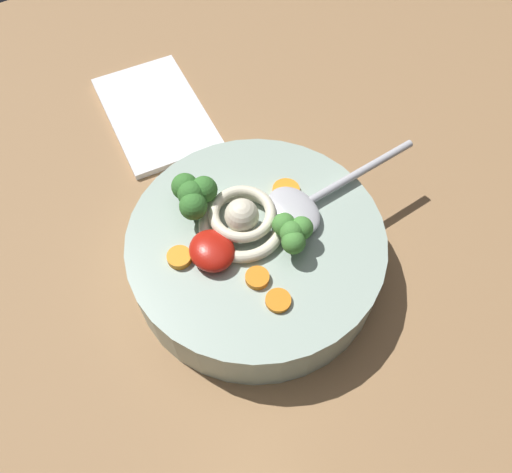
% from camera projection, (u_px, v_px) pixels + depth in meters
% --- Properties ---
extents(table_slab, '(1.22, 1.22, 0.04)m').
position_uv_depth(table_slab, '(278.00, 288.00, 0.53)').
color(table_slab, '#936D47').
rests_on(table_slab, ground).
extents(soup_bowl, '(0.25, 0.25, 0.06)m').
position_uv_depth(soup_bowl, '(256.00, 252.00, 0.50)').
color(soup_bowl, '#9EB2A3').
rests_on(soup_bowl, table_slab).
extents(noodle_pile, '(0.09, 0.09, 0.04)m').
position_uv_depth(noodle_pile, '(242.00, 219.00, 0.47)').
color(noodle_pile, beige).
rests_on(noodle_pile, soup_bowl).
extents(soup_spoon, '(0.06, 0.17, 0.02)m').
position_uv_depth(soup_spoon, '(305.00, 204.00, 0.49)').
color(soup_spoon, '#B7B7BC').
rests_on(soup_spoon, soup_bowl).
extents(chili_sauce_dollop, '(0.04, 0.04, 0.02)m').
position_uv_depth(chili_sauce_dollop, '(212.00, 251.00, 0.46)').
color(chili_sauce_dollop, '#B2190F').
rests_on(chili_sauce_dollop, soup_bowl).
extents(broccoli_floret_beside_chili, '(0.04, 0.04, 0.03)m').
position_uv_depth(broccoli_floret_beside_chili, '(292.00, 232.00, 0.46)').
color(broccoli_floret_beside_chili, '#7A9E60').
rests_on(broccoli_floret_beside_chili, soup_bowl).
extents(broccoli_floret_beside_noodles, '(0.05, 0.04, 0.04)m').
position_uv_depth(broccoli_floret_beside_noodles, '(193.00, 195.00, 0.47)').
color(broccoli_floret_beside_noodles, '#7A9E60').
rests_on(broccoli_floret_beside_noodles, soup_bowl).
extents(carrot_slice_center, '(0.02, 0.02, 0.01)m').
position_uv_depth(carrot_slice_center, '(179.00, 257.00, 0.46)').
color(carrot_slice_center, orange).
rests_on(carrot_slice_center, soup_bowl).
extents(carrot_slice_extra_a, '(0.02, 0.02, 0.01)m').
position_uv_depth(carrot_slice_extra_a, '(257.00, 278.00, 0.45)').
color(carrot_slice_extra_a, orange).
rests_on(carrot_slice_extra_a, soup_bowl).
extents(carrot_slice_right, '(0.02, 0.02, 0.00)m').
position_uv_depth(carrot_slice_right, '(278.00, 301.00, 0.44)').
color(carrot_slice_right, orange).
rests_on(carrot_slice_right, soup_bowl).
extents(carrot_slice_front, '(0.03, 0.03, 0.00)m').
position_uv_depth(carrot_slice_front, '(286.00, 190.00, 0.50)').
color(carrot_slice_front, orange).
rests_on(carrot_slice_front, soup_bowl).
extents(folded_napkin, '(0.19, 0.13, 0.01)m').
position_uv_depth(folded_napkin, '(158.00, 112.00, 0.64)').
color(folded_napkin, white).
rests_on(folded_napkin, table_slab).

